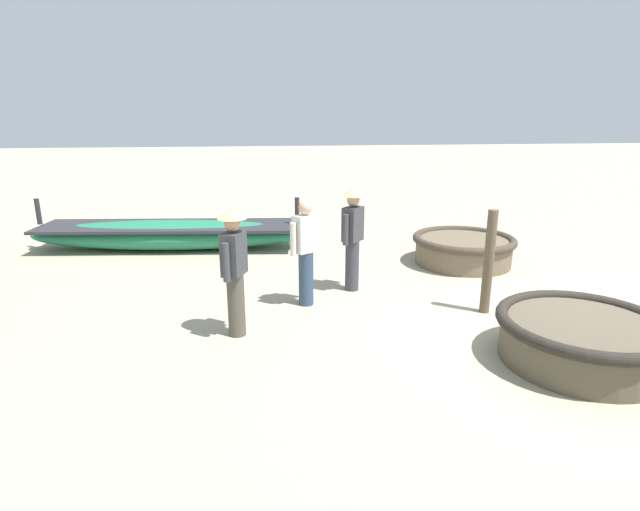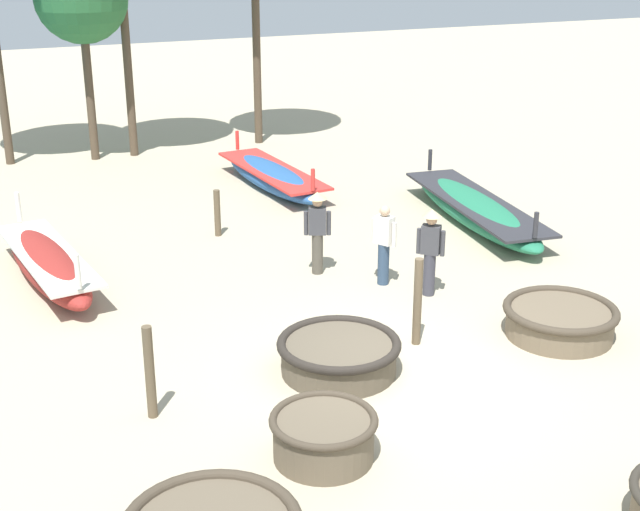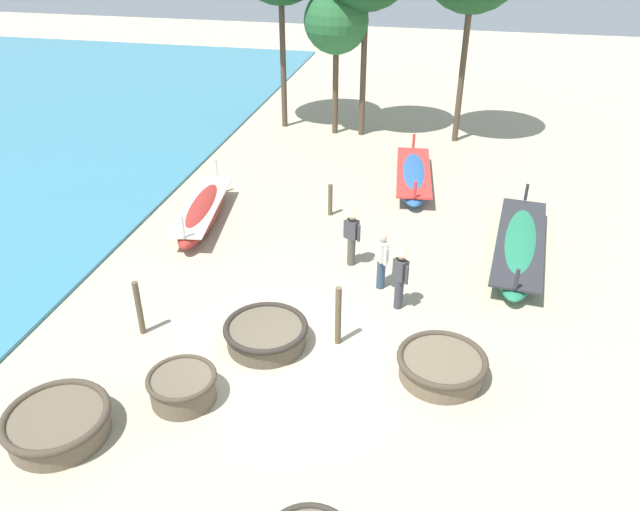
# 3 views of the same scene
# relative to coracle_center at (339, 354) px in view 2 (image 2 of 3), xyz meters

# --- Properties ---
(ground_plane) EXTENTS (80.00, 80.00, 0.00)m
(ground_plane) POSITION_rel_coracle_center_xyz_m (0.56, -0.42, -0.30)
(ground_plane) COLOR tan
(coracle_center) EXTENTS (1.92, 1.92, 0.55)m
(coracle_center) POSITION_rel_coracle_center_xyz_m (0.00, 0.00, 0.00)
(coracle_center) COLOR brown
(coracle_center) RESTS_ON ground
(coracle_weathered) EXTENTS (1.41, 1.41, 0.62)m
(coracle_weathered) POSITION_rel_coracle_center_xyz_m (-1.13, -2.06, 0.03)
(coracle_weathered) COLOR brown
(coracle_weathered) RESTS_ON ground
(coracle_tilted) EXTENTS (1.91, 1.91, 0.55)m
(coracle_tilted) POSITION_rel_coracle_center_xyz_m (3.92, -0.26, -0.00)
(coracle_tilted) COLOR brown
(coracle_tilted) RESTS_ON ground
(long_boat_blue_hull) EXTENTS (1.58, 5.00, 1.05)m
(long_boat_blue_hull) POSITION_rel_coracle_center_xyz_m (2.46, 9.84, 0.01)
(long_boat_blue_hull) COLOR #285693
(long_boat_blue_hull) RESTS_ON ground
(long_boat_green_hull) EXTENTS (1.60, 4.69, 1.26)m
(long_boat_green_hull) POSITION_rel_coracle_center_xyz_m (-3.67, 5.46, 0.06)
(long_boat_green_hull) COLOR maroon
(long_boat_green_hull) RESTS_ON ground
(long_boat_ochre_hull) EXTENTS (1.85, 5.92, 1.08)m
(long_boat_ochre_hull) POSITION_rel_coracle_center_xyz_m (5.82, 5.41, 0.01)
(long_boat_ochre_hull) COLOR #237551
(long_boat_ochre_hull) RESTS_ON ground
(fisherman_standing_right) EXTENTS (0.36, 0.47, 1.57)m
(fisherman_standing_right) POSITION_rel_coracle_center_xyz_m (2.22, 2.92, 0.53)
(fisherman_standing_right) COLOR #2D425B
(fisherman_standing_right) RESTS_ON ground
(fisherman_by_coracle) EXTENTS (0.42, 0.39, 1.67)m
(fisherman_by_coracle) POSITION_rel_coracle_center_xyz_m (2.76, 2.12, 0.65)
(fisherman_by_coracle) COLOR #383842
(fisherman_by_coracle) RESTS_ON ground
(fisherman_with_hat) EXTENTS (0.49, 0.36, 1.67)m
(fisherman_with_hat) POSITION_rel_coracle_center_xyz_m (1.27, 3.92, 0.65)
(fisherman_with_hat) COLOR #4C473D
(fisherman_with_hat) RESTS_ON ground
(mooring_post_shoreline) EXTENTS (0.14, 0.14, 1.40)m
(mooring_post_shoreline) POSITION_rel_coracle_center_xyz_m (-2.95, -0.19, 0.39)
(mooring_post_shoreline) COLOR brown
(mooring_post_shoreline) RESTS_ON ground
(mooring_post_inland) EXTENTS (0.14, 0.14, 1.50)m
(mooring_post_inland) POSITION_rel_coracle_center_xyz_m (1.57, 0.41, 0.45)
(mooring_post_inland) COLOR brown
(mooring_post_inland) RESTS_ON ground
(mooring_post_mid_beach) EXTENTS (0.14, 0.14, 1.04)m
(mooring_post_mid_beach) POSITION_rel_coracle_center_xyz_m (0.09, 6.81, 0.22)
(mooring_post_mid_beach) COLOR brown
(mooring_post_mid_beach) RESTS_ON ground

